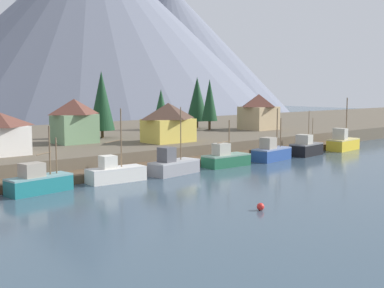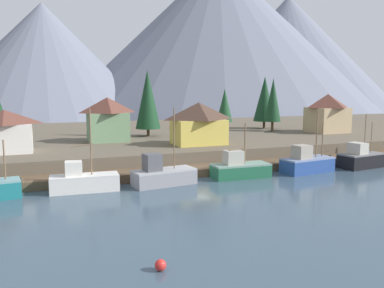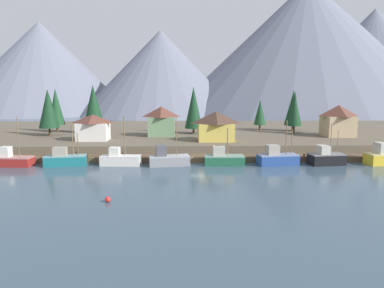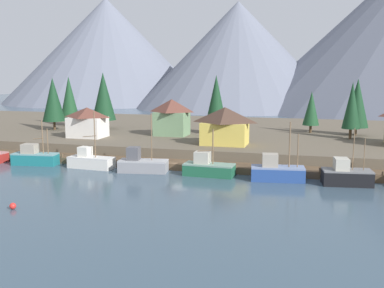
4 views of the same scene
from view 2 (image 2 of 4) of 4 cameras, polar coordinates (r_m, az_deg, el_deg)
ground_plane at (r=67.99m, az=-5.37°, el=-1.77°), size 400.00×400.00×1.00m
dock at (r=50.98m, az=0.12°, el=-3.80°), size 80.00×4.00×1.60m
shoreline_bank at (r=79.25m, az=-7.73°, el=0.84°), size 400.00×56.00×2.50m
mountain_central_peak at (r=177.81m, az=-20.33°, el=11.17°), size 89.83×89.83×45.44m
mountain_east_peak at (r=207.34m, az=3.74°, el=15.05°), size 157.59×157.59×74.00m
mountain_far_ridge at (r=214.18m, az=13.37°, el=12.34°), size 109.35×109.35×57.01m
fishing_boat_white at (r=44.20m, az=-15.19°, el=-5.11°), size 7.25×3.05×8.80m
fishing_boat_grey at (r=45.40m, az=-4.23°, el=-4.41°), size 7.43×3.80×8.74m
fishing_boat_green at (r=49.45m, az=6.77°, el=-3.49°), size 7.19×3.17×6.66m
fishing_boat_blue at (r=54.25m, az=16.00°, el=-2.60°), size 7.43×3.82×8.02m
fishing_boat_black at (r=59.99m, az=22.81°, el=-1.92°), size 6.56×3.80×7.42m
house_yellow at (r=60.24m, az=0.96°, el=3.01°), size 7.92×5.50×6.32m
house_white at (r=57.66m, az=-25.06°, el=1.70°), size 6.86×5.14×5.62m
house_tan at (r=81.48m, az=18.71°, el=4.23°), size 6.85×6.45×7.37m
house_green at (r=65.08m, az=-11.90°, el=3.51°), size 6.44×5.24×7.00m
conifer_near_right at (r=86.22m, az=10.29°, el=6.34°), size 4.63×4.63×10.95m
conifer_back_left at (r=70.97m, az=-6.32°, el=6.33°), size 4.42×4.42×11.64m
conifer_back_right at (r=81.00m, az=11.45°, el=6.15°), size 3.24×3.24×10.46m
conifer_centre at (r=83.68m, az=4.67°, el=5.50°), size 3.31×3.31×8.39m
channel_buoy at (r=25.01m, az=-4.51°, el=-16.81°), size 0.70×0.70×0.70m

